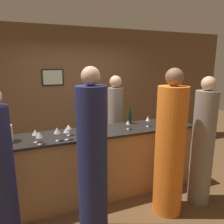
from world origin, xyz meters
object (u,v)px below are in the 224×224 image
at_px(guest_3, 92,162).
at_px(ice_bucket, 5,134).
at_px(wine_bottle_0, 130,117).
at_px(bartender, 115,126).
at_px(guest_2, 1,179).
at_px(guest_1, 170,149).
at_px(guest_0, 203,146).

relative_size(guest_3, ice_bucket, 9.32).
bearing_deg(ice_bucket, wine_bottle_0, 5.45).
xyz_separation_m(bartender, ice_bucket, (-1.84, -0.68, 0.28)).
height_order(guest_2, guest_3, guest_3).
height_order(bartender, wine_bottle_0, bartender).
bearing_deg(ice_bucket, guest_2, -91.75).
height_order(bartender, guest_1, guest_1).
xyz_separation_m(guest_2, wine_bottle_0, (1.90, 0.85, 0.30)).
bearing_deg(guest_3, wine_bottle_0, 45.80).
height_order(bartender, guest_3, guest_3).
bearing_deg(guest_0, guest_2, 177.81).
distance_m(guest_3, ice_bucket, 1.24).
bearing_deg(guest_1, guest_2, 177.52).
relative_size(guest_2, guest_3, 0.91).
bearing_deg(guest_3, guest_2, 172.04).
relative_size(guest_0, ice_bucket, 8.66).
height_order(guest_1, wine_bottle_0, guest_1).
relative_size(guest_0, wine_bottle_0, 6.45).
distance_m(guest_3, wine_bottle_0, 1.38).
bearing_deg(wine_bottle_0, ice_bucket, -174.55).
bearing_deg(guest_2, guest_1, -2.48).
xyz_separation_m(guest_3, wine_bottle_0, (0.95, 0.98, 0.22)).
distance_m(bartender, ice_bucket, 1.98).
xyz_separation_m(guest_3, ice_bucket, (-0.93, 0.80, 0.21)).
bearing_deg(guest_1, ice_bucket, 159.48).
bearing_deg(bartender, guest_0, 117.16).
xyz_separation_m(guest_2, guest_3, (0.95, -0.13, 0.08)).
bearing_deg(guest_0, guest_3, -178.85).
bearing_deg(ice_bucket, bartender, 20.32).
height_order(guest_3, wine_bottle_0, guest_3).
distance_m(guest_2, wine_bottle_0, 2.10).
bearing_deg(bartender, guest_2, 35.97).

